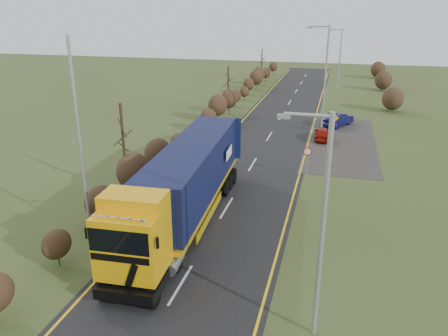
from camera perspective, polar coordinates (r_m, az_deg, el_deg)
name	(u,v)px	position (r m, az deg, el deg)	size (l,w,h in m)	color
ground	(207,240)	(22.95, -2.20, -9.42)	(160.00, 160.00, 0.00)	#3C471E
road	(247,173)	(31.73, 3.04, -0.72)	(8.00, 120.00, 0.02)	black
layby	(341,142)	(40.66, 15.02, 3.35)	(6.00, 18.00, 0.02)	#2B2926
lane_markings	(246,175)	(31.45, 2.92, -0.88)	(7.52, 116.00, 0.01)	yellow
hedgerow	(158,155)	(31.02, -8.63, 1.72)	(2.24, 102.04, 6.05)	black
lorry	(186,182)	(23.61, -5.04, -1.88)	(3.30, 15.87, 4.39)	black
car_red_hatchback	(322,134)	(40.76, 12.70, 4.41)	(1.36, 3.38, 1.15)	maroon
car_blue_sedan	(338,119)	(45.98, 14.66, 6.17)	(1.44, 4.14, 1.36)	#0B0C3F
streetlight_near	(320,222)	(15.09, 12.45, -6.92)	(1.78, 0.18, 8.36)	#9EA0A3
streetlight_mid	(324,75)	(42.38, 12.94, 11.79)	(2.10, 0.20, 9.91)	#9EA0A3
streetlight_far	(339,57)	(66.10, 14.81, 13.85)	(1.83, 0.18, 8.59)	#9EA0A3
left_pole	(80,144)	(22.36, -18.26, 2.98)	(0.16, 0.16, 10.21)	#9EA0A3
speed_sign	(307,157)	(30.89, 10.82, 1.46)	(0.63, 0.10, 2.29)	#9EA0A3
warning_board	(335,122)	(42.90, 14.26, 5.86)	(0.72, 0.11, 1.89)	#9EA0A3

